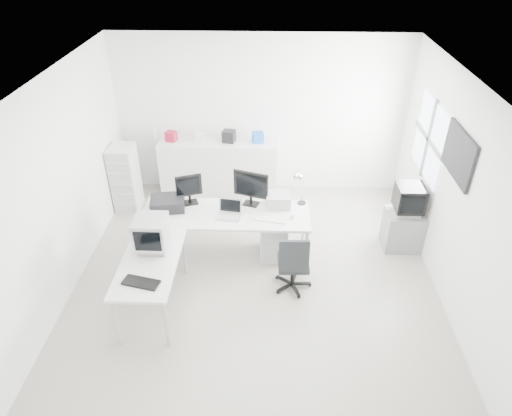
{
  "coord_description": "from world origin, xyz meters",
  "views": [
    {
      "loc": [
        0.18,
        -4.97,
        4.38
      ],
      "look_at": [
        0.0,
        0.2,
        1.0
      ],
      "focal_mm": 32.0,
      "sensor_mm": 36.0,
      "label": 1
    }
  ],
  "objects_px": {
    "side_desk": "(153,284)",
    "laser_printer": "(278,200)",
    "lcd_monitor_large": "(251,188)",
    "laptop": "(228,210)",
    "office_chair": "(293,260)",
    "sideboard": "(219,168)",
    "drawer_pedestal": "(274,237)",
    "lcd_monitor_small": "(189,189)",
    "filing_cabinet": "(125,178)",
    "crt_monitor": "(152,235)",
    "inkjet_printer": "(168,203)",
    "crt_tv": "(409,200)",
    "tv_cabinet": "(403,230)",
    "main_desk": "(227,234)"
  },
  "relations": [
    {
      "from": "lcd_monitor_large",
      "to": "crt_tv",
      "type": "height_order",
      "value": "lcd_monitor_large"
    },
    {
      "from": "crt_tv",
      "to": "sideboard",
      "type": "height_order",
      "value": "crt_tv"
    },
    {
      "from": "crt_monitor",
      "to": "crt_tv",
      "type": "xyz_separation_m",
      "value": [
        3.51,
        1.15,
        -0.13
      ]
    },
    {
      "from": "side_desk",
      "to": "laser_printer",
      "type": "height_order",
      "value": "laser_printer"
    },
    {
      "from": "side_desk",
      "to": "drawer_pedestal",
      "type": "distance_m",
      "value": 1.93
    },
    {
      "from": "laptop",
      "to": "laser_printer",
      "type": "distance_m",
      "value": 0.77
    },
    {
      "from": "laptop",
      "to": "crt_tv",
      "type": "relative_size",
      "value": 0.72
    },
    {
      "from": "inkjet_printer",
      "to": "sideboard",
      "type": "relative_size",
      "value": 0.23
    },
    {
      "from": "drawer_pedestal",
      "to": "laser_printer",
      "type": "bearing_deg",
      "value": 73.61
    },
    {
      "from": "inkjet_printer",
      "to": "lcd_monitor_small",
      "type": "bearing_deg",
      "value": 17.54
    },
    {
      "from": "office_chair",
      "to": "sideboard",
      "type": "xyz_separation_m",
      "value": [
        -1.25,
        2.48,
        0.05
      ]
    },
    {
      "from": "lcd_monitor_small",
      "to": "sideboard",
      "type": "relative_size",
      "value": 0.23
    },
    {
      "from": "side_desk",
      "to": "laptop",
      "type": "bearing_deg",
      "value": 48.01
    },
    {
      "from": "lcd_monitor_small",
      "to": "filing_cabinet",
      "type": "xyz_separation_m",
      "value": [
        -1.29,
        1.04,
        -0.42
      ]
    },
    {
      "from": "drawer_pedestal",
      "to": "inkjet_printer",
      "type": "relative_size",
      "value": 1.24
    },
    {
      "from": "lcd_monitor_large",
      "to": "filing_cabinet",
      "type": "distance_m",
      "value": 2.46
    },
    {
      "from": "lcd_monitor_small",
      "to": "laser_printer",
      "type": "distance_m",
      "value": 1.31
    },
    {
      "from": "crt_tv",
      "to": "lcd_monitor_large",
      "type": "bearing_deg",
      "value": -178.67
    },
    {
      "from": "lcd_monitor_small",
      "to": "crt_monitor",
      "type": "distance_m",
      "value": 1.14
    },
    {
      "from": "crt_tv",
      "to": "filing_cabinet",
      "type": "distance_m",
      "value": 4.61
    },
    {
      "from": "laser_printer",
      "to": "tv_cabinet",
      "type": "xyz_separation_m",
      "value": [
        1.91,
        0.08,
        -0.54
      ]
    },
    {
      "from": "main_desk",
      "to": "office_chair",
      "type": "distance_m",
      "value": 1.17
    },
    {
      "from": "side_desk",
      "to": "sideboard",
      "type": "xyz_separation_m",
      "value": [
        0.55,
        2.91,
        0.14
      ]
    },
    {
      "from": "laptop",
      "to": "filing_cabinet",
      "type": "xyz_separation_m",
      "value": [
        -1.89,
        1.39,
        -0.29
      ]
    },
    {
      "from": "lcd_monitor_large",
      "to": "crt_monitor",
      "type": "relative_size",
      "value": 1.23
    },
    {
      "from": "crt_monitor",
      "to": "filing_cabinet",
      "type": "distance_m",
      "value": 2.39
    },
    {
      "from": "drawer_pedestal",
      "to": "filing_cabinet",
      "type": "height_order",
      "value": "filing_cabinet"
    },
    {
      "from": "crt_monitor",
      "to": "tv_cabinet",
      "type": "distance_m",
      "value": 3.75
    },
    {
      "from": "drawer_pedestal",
      "to": "lcd_monitor_large",
      "type": "height_order",
      "value": "lcd_monitor_large"
    },
    {
      "from": "crt_monitor",
      "to": "lcd_monitor_small",
      "type": "bearing_deg",
      "value": 75.23
    },
    {
      "from": "laptop",
      "to": "lcd_monitor_small",
      "type": "bearing_deg",
      "value": 158.43
    },
    {
      "from": "drawer_pedestal",
      "to": "crt_monitor",
      "type": "height_order",
      "value": "crt_monitor"
    },
    {
      "from": "main_desk",
      "to": "laptop",
      "type": "height_order",
      "value": "laptop"
    },
    {
      "from": "inkjet_printer",
      "to": "crt_tv",
      "type": "bearing_deg",
      "value": -5.71
    },
    {
      "from": "side_desk",
      "to": "sideboard",
      "type": "relative_size",
      "value": 0.68
    },
    {
      "from": "drawer_pedestal",
      "to": "filing_cabinet",
      "type": "xyz_separation_m",
      "value": [
        -2.54,
        1.24,
        0.27
      ]
    },
    {
      "from": "inkjet_printer",
      "to": "laser_printer",
      "type": "bearing_deg",
      "value": -4.74
    },
    {
      "from": "main_desk",
      "to": "drawer_pedestal",
      "type": "distance_m",
      "value": 0.71
    },
    {
      "from": "lcd_monitor_small",
      "to": "lcd_monitor_large",
      "type": "relative_size",
      "value": 0.88
    },
    {
      "from": "laptop",
      "to": "laser_printer",
      "type": "relative_size",
      "value": 1.03
    },
    {
      "from": "side_desk",
      "to": "main_desk",
      "type": "bearing_deg",
      "value": 52.31
    },
    {
      "from": "crt_monitor",
      "to": "office_chair",
      "type": "bearing_deg",
      "value": 6.14
    },
    {
      "from": "lcd_monitor_large",
      "to": "laptop",
      "type": "bearing_deg",
      "value": -112.29
    },
    {
      "from": "crt_monitor",
      "to": "filing_cabinet",
      "type": "xyz_separation_m",
      "value": [
        -0.99,
        2.14,
        -0.4
      ]
    },
    {
      "from": "lcd_monitor_small",
      "to": "inkjet_printer",
      "type": "bearing_deg",
      "value": -173.32
    },
    {
      "from": "laptop",
      "to": "filing_cabinet",
      "type": "height_order",
      "value": "filing_cabinet"
    },
    {
      "from": "drawer_pedestal",
      "to": "inkjet_printer",
      "type": "distance_m",
      "value": 1.64
    },
    {
      "from": "lcd_monitor_large",
      "to": "side_desk",
      "type": "bearing_deg",
      "value": -113.32
    },
    {
      "from": "lcd_monitor_small",
      "to": "lcd_monitor_large",
      "type": "height_order",
      "value": "lcd_monitor_large"
    },
    {
      "from": "lcd_monitor_small",
      "to": "sideboard",
      "type": "height_order",
      "value": "lcd_monitor_small"
    }
  ]
}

